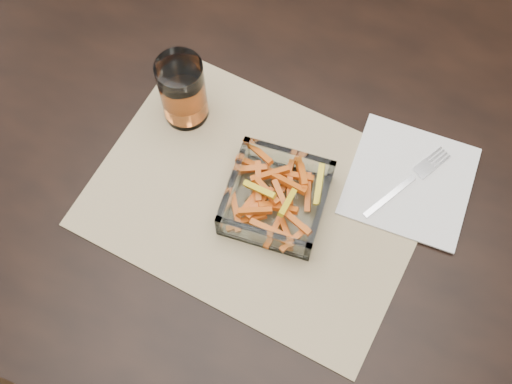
% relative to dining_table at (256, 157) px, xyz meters
% --- Properties ---
extents(dining_table, '(1.60, 0.90, 0.75)m').
position_rel_dining_table_xyz_m(dining_table, '(0.00, 0.00, 0.00)').
color(dining_table, black).
rests_on(dining_table, ground).
extents(placemat, '(0.48, 0.38, 0.00)m').
position_rel_dining_table_xyz_m(placemat, '(0.04, -0.10, 0.09)').
color(placemat, tan).
rests_on(placemat, dining_table).
extents(glass_bowl, '(0.14, 0.14, 0.05)m').
position_rel_dining_table_xyz_m(glass_bowl, '(0.07, -0.10, 0.11)').
color(glass_bowl, white).
rests_on(glass_bowl, placemat).
extents(tumbler, '(0.07, 0.07, 0.12)m').
position_rel_dining_table_xyz_m(tumbler, '(-0.11, -0.01, 0.14)').
color(tumbler, white).
rests_on(tumbler, placemat).
extents(napkin, '(0.17, 0.17, 0.00)m').
position_rel_dining_table_xyz_m(napkin, '(0.24, 0.00, 0.09)').
color(napkin, white).
rests_on(napkin, placemat).
extents(fork, '(0.09, 0.15, 0.00)m').
position_rel_dining_table_xyz_m(fork, '(0.23, 0.00, 0.10)').
color(fork, silver).
rests_on(fork, napkin).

